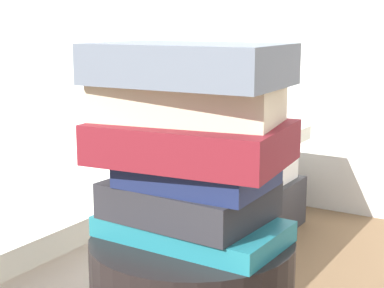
{
  "coord_description": "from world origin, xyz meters",
  "views": [
    {
      "loc": [
        0.48,
        -0.79,
        0.92
      ],
      "look_at": [
        0.0,
        0.0,
        0.73
      ],
      "focal_mm": 55.51,
      "sensor_mm": 36.0,
      "label": 1
    }
  ],
  "objects_px": {
    "book_cream": "(188,102)",
    "book_slate": "(186,64)",
    "book_teal": "(189,229)",
    "book_charcoal": "(189,199)",
    "bed": "(29,203)",
    "book_navy": "(197,174)",
    "book_maroon": "(191,142)"
  },
  "relations": [
    {
      "from": "book_teal",
      "to": "book_navy",
      "type": "xyz_separation_m",
      "value": [
        0.01,
        0.0,
        0.09
      ]
    },
    {
      "from": "book_teal",
      "to": "book_maroon",
      "type": "height_order",
      "value": "book_maroon"
    },
    {
      "from": "book_charcoal",
      "to": "book_slate",
      "type": "distance_m",
      "value": 0.22
    },
    {
      "from": "book_teal",
      "to": "book_charcoal",
      "type": "relative_size",
      "value": 1.21
    },
    {
      "from": "bed",
      "to": "book_cream",
      "type": "bearing_deg",
      "value": -32.06
    },
    {
      "from": "bed",
      "to": "book_slate",
      "type": "relative_size",
      "value": 6.78
    },
    {
      "from": "book_maroon",
      "to": "book_charcoal",
      "type": "bearing_deg",
      "value": 128.8
    },
    {
      "from": "book_slate",
      "to": "bed",
      "type": "bearing_deg",
      "value": 144.38
    },
    {
      "from": "book_charcoal",
      "to": "book_maroon",
      "type": "relative_size",
      "value": 0.83
    },
    {
      "from": "book_cream",
      "to": "book_teal",
      "type": "bearing_deg",
      "value": -62.91
    },
    {
      "from": "book_charcoal",
      "to": "book_maroon",
      "type": "bearing_deg",
      "value": -42.33
    },
    {
      "from": "book_slate",
      "to": "book_maroon",
      "type": "bearing_deg",
      "value": 70.66
    },
    {
      "from": "book_slate",
      "to": "book_teal",
      "type": "bearing_deg",
      "value": 81.27
    },
    {
      "from": "book_charcoal",
      "to": "book_cream",
      "type": "distance_m",
      "value": 0.16
    },
    {
      "from": "book_teal",
      "to": "book_cream",
      "type": "relative_size",
      "value": 1.04
    },
    {
      "from": "book_teal",
      "to": "book_charcoal",
      "type": "xyz_separation_m",
      "value": [
        -0.01,
        0.01,
        0.05
      ]
    },
    {
      "from": "book_teal",
      "to": "book_maroon",
      "type": "relative_size",
      "value": 1.01
    },
    {
      "from": "book_teal",
      "to": "book_cream",
      "type": "xyz_separation_m",
      "value": [
        -0.01,
        0.01,
        0.21
      ]
    },
    {
      "from": "book_navy",
      "to": "book_cream",
      "type": "bearing_deg",
      "value": 161.75
    },
    {
      "from": "book_slate",
      "to": "book_cream",
      "type": "bearing_deg",
      "value": 109.93
    },
    {
      "from": "book_charcoal",
      "to": "book_cream",
      "type": "bearing_deg",
      "value": -86.94
    },
    {
      "from": "bed",
      "to": "book_teal",
      "type": "distance_m",
      "value": 1.45
    },
    {
      "from": "bed",
      "to": "book_cream",
      "type": "distance_m",
      "value": 1.5
    },
    {
      "from": "book_navy",
      "to": "book_teal",
      "type": "bearing_deg",
      "value": -167.14
    },
    {
      "from": "book_teal",
      "to": "book_navy",
      "type": "distance_m",
      "value": 0.1
    },
    {
      "from": "book_navy",
      "to": "book_maroon",
      "type": "bearing_deg",
      "value": -178.64
    },
    {
      "from": "bed",
      "to": "book_teal",
      "type": "xyz_separation_m",
      "value": [
        1.18,
        -0.76,
        0.35
      ]
    },
    {
      "from": "book_teal",
      "to": "book_charcoal",
      "type": "bearing_deg",
      "value": 122.39
    },
    {
      "from": "book_cream",
      "to": "book_slate",
      "type": "relative_size",
      "value": 0.97
    },
    {
      "from": "bed",
      "to": "book_teal",
      "type": "bearing_deg",
      "value": -32.25
    },
    {
      "from": "book_maroon",
      "to": "bed",
      "type": "bearing_deg",
      "value": 141.75
    },
    {
      "from": "bed",
      "to": "book_navy",
      "type": "height_order",
      "value": "book_navy"
    }
  ]
}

